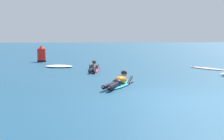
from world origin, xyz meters
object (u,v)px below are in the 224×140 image
(surfer_near, at_px, (119,82))
(channel_marker_buoy, at_px, (41,55))
(surfer_far, at_px, (94,68))
(drifting_surfboard, at_px, (206,68))

(surfer_near, distance_m, channel_marker_buoy, 10.66)
(surfer_near, relative_size, surfer_far, 0.88)
(surfer_far, bearing_deg, surfer_near, -82.30)
(channel_marker_buoy, bearing_deg, surfer_near, -69.22)
(surfer_near, relative_size, drifting_surfboard, 1.12)
(channel_marker_buoy, bearing_deg, drifting_surfboard, -30.44)
(surfer_near, height_order, surfer_far, same)
(surfer_far, relative_size, drifting_surfboard, 1.28)
(surfer_near, bearing_deg, surfer_far, 97.70)
(surfer_far, relative_size, channel_marker_buoy, 2.32)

